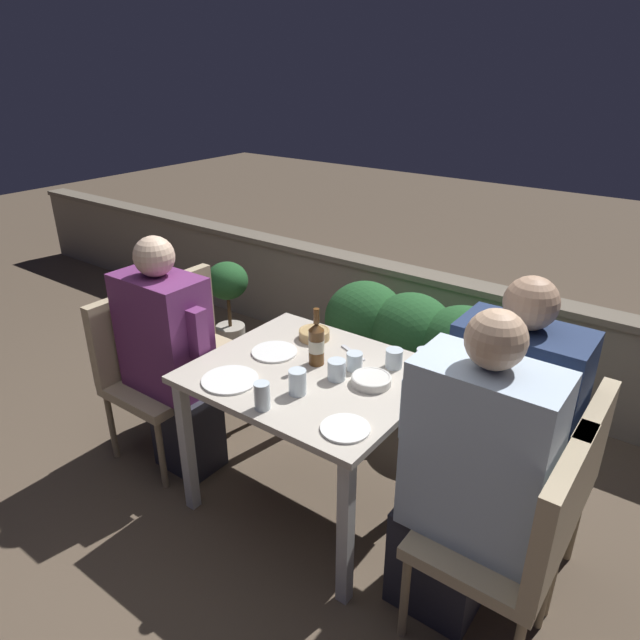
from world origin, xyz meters
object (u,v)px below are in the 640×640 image
object	(u,v)px
chair_left_near	(147,362)
person_navy_jumper	(501,432)
chair_left_far	(194,339)
beer_bottle	(316,343)
chair_right_far	(550,478)
person_purple_stripe	(171,358)
potted_plant	(229,302)
person_blue_shirt	(467,480)
chair_right_near	(520,532)

from	to	relation	value
chair_left_near	person_navy_jumper	xyz separation A→B (m)	(1.74, 0.32, 0.12)
chair_left_far	beer_bottle	xyz separation A→B (m)	(0.94, -0.11, 0.30)
chair_right_far	person_navy_jumper	xyz separation A→B (m)	(-0.20, 0.00, 0.12)
person_purple_stripe	beer_bottle	bearing A→B (deg)	17.16
beer_bottle	potted_plant	size ratio (longest dim) A/B	0.37
person_blue_shirt	chair_left_far	bearing A→B (deg)	169.07
person_navy_jumper	beer_bottle	bearing A→B (deg)	-172.91
chair_left_near	chair_right_far	size ratio (longest dim) A/B	1.00
person_blue_shirt	potted_plant	size ratio (longest dim) A/B	1.79
chair_left_near	chair_right_far	xyz separation A→B (m)	(1.94, 0.32, 0.00)
chair_right_near	chair_left_near	bearing A→B (deg)	179.78
person_purple_stripe	potted_plant	world-z (taller)	person_purple_stripe
chair_left_near	person_navy_jumper	bearing A→B (deg)	10.57
potted_plant	person_blue_shirt	bearing A→B (deg)	-24.73
chair_left_far	beer_bottle	bearing A→B (deg)	-6.51
chair_left_near	beer_bottle	world-z (taller)	beer_bottle
chair_right_near	chair_left_far	bearing A→B (deg)	170.18
chair_right_near	beer_bottle	bearing A→B (deg)	167.19
chair_right_far	chair_left_far	bearing A→B (deg)	179.83
person_blue_shirt	person_navy_jumper	size ratio (longest dim) A/B	1.00
chair_right_near	person_blue_shirt	world-z (taller)	person_blue_shirt
chair_right_far	person_navy_jumper	distance (m)	0.23
chair_right_near	person_blue_shirt	size ratio (longest dim) A/B	0.68
chair_left_near	person_blue_shirt	bearing A→B (deg)	-0.24
person_purple_stripe	beer_bottle	distance (m)	0.79
person_purple_stripe	chair_left_far	world-z (taller)	person_purple_stripe
chair_left_near	potted_plant	world-z (taller)	chair_left_near
chair_left_near	person_purple_stripe	xyz separation A→B (m)	(0.20, -0.00, 0.09)
chair_right_far	beer_bottle	world-z (taller)	beer_bottle
chair_left_near	beer_bottle	distance (m)	1.00
chair_right_near	beer_bottle	world-z (taller)	beer_bottle
chair_left_near	person_navy_jumper	size ratio (longest dim) A/B	0.68
chair_left_near	person_blue_shirt	size ratio (longest dim) A/B	0.68
chair_right_near	person_blue_shirt	xyz separation A→B (m)	(-0.20, -0.00, 0.12)
chair_left_near	chair_left_far	size ratio (longest dim) A/B	1.00
person_navy_jumper	potted_plant	size ratio (longest dim) A/B	1.80
beer_bottle	potted_plant	distance (m)	1.56
chair_right_far	person_navy_jumper	world-z (taller)	person_navy_jumper
person_blue_shirt	chair_right_far	distance (m)	0.40
chair_left_far	person_blue_shirt	distance (m)	1.79
chair_right_near	chair_right_far	distance (m)	0.33
chair_left_near	chair_left_far	distance (m)	0.33
person_navy_jumper	potted_plant	bearing A→B (deg)	163.06
beer_bottle	chair_right_far	bearing A→B (deg)	5.69
person_navy_jumper	potted_plant	world-z (taller)	person_navy_jumper
person_navy_jumper	person_purple_stripe	bearing A→B (deg)	-168.06
chair_right_far	person_purple_stripe	bearing A→B (deg)	-169.42
chair_left_near	person_purple_stripe	size ratio (longest dim) A/B	0.72
chair_left_near	chair_right_near	xyz separation A→B (m)	(1.95, -0.01, 0.00)
beer_bottle	chair_left_near	bearing A→B (deg)	-166.45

